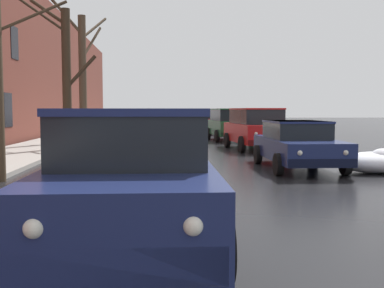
% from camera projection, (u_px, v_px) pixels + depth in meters
% --- Properties ---
extents(left_sidewalk_slab, '(3.01, 80.00, 0.13)m').
position_uv_depth(left_sidewalk_slab, '(16.00, 155.00, 16.87)').
color(left_sidewalk_slab, gray).
rests_on(left_sidewalk_slab, ground).
extents(snow_bank_along_left_kerb, '(2.13, 0.94, 0.62)m').
position_uv_depth(snow_bank_along_left_kerb, '(268.00, 136.00, 25.40)').
color(snow_bank_along_left_kerb, white).
rests_on(snow_bank_along_left_kerb, ground).
extents(snow_bank_mid_block_left, '(2.81, 1.45, 0.79)m').
position_uv_depth(snow_bank_mid_block_left, '(87.00, 137.00, 22.84)').
color(snow_bank_mid_block_left, white).
rests_on(snow_bank_mid_block_left, ground).
extents(snow_bank_near_corner_right, '(2.08, 1.35, 0.69)m').
position_uv_depth(snow_bank_near_corner_right, '(377.00, 162.00, 12.44)').
color(snow_bank_near_corner_right, white).
rests_on(snow_bank_near_corner_right, ground).
extents(snow_bank_along_right_kerb, '(1.80, 1.15, 0.87)m').
position_uv_depth(snow_bank_along_right_kerb, '(96.00, 133.00, 25.45)').
color(snow_bank_along_right_kerb, white).
rests_on(snow_bank_along_right_kerb, ground).
extents(bare_tree_mid_block, '(2.92, 2.61, 6.40)m').
position_uv_depth(bare_tree_mid_block, '(66.00, 74.00, 18.92)').
color(bare_tree_mid_block, '#382B1E').
rests_on(bare_tree_mid_block, ground).
extents(bare_tree_far_down_block, '(2.64, 2.87, 7.40)m').
position_uv_depth(bare_tree_far_down_block, '(83.00, 74.00, 22.89)').
color(bare_tree_far_down_block, '#4C3D2D').
rests_on(bare_tree_far_down_block, ground).
extents(pickup_truck_darkblue_approaching_near_lane, '(2.15, 5.32, 1.76)m').
position_uv_depth(pickup_truck_darkblue_approaching_near_lane, '(135.00, 176.00, 5.87)').
color(pickup_truck_darkblue_approaching_near_lane, navy).
rests_on(pickup_truck_darkblue_approaching_near_lane, ground).
extents(sedan_darkblue_parked_kerbside_close, '(2.06, 4.46, 1.42)m').
position_uv_depth(sedan_darkblue_parked_kerbside_close, '(297.00, 143.00, 13.38)').
color(sedan_darkblue_parked_kerbside_close, navy).
rests_on(sedan_darkblue_parked_kerbside_close, ground).
extents(suv_red_parked_kerbside_mid, '(2.37, 4.54, 1.82)m').
position_uv_depth(suv_red_parked_kerbside_mid, '(256.00, 127.00, 19.77)').
color(suv_red_parked_kerbside_mid, red).
rests_on(suv_red_parked_kerbside_mid, ground).
extents(suv_green_parked_far_down_block, '(2.34, 4.44, 1.82)m').
position_uv_depth(suv_green_parked_far_down_block, '(229.00, 123.00, 25.53)').
color(suv_green_parked_far_down_block, '#1E5633').
rests_on(suv_green_parked_far_down_block, ground).
extents(suv_maroon_queued_behind_truck, '(2.26, 4.71, 1.82)m').
position_uv_depth(suv_maroon_queued_behind_truck, '(212.00, 120.00, 33.01)').
color(suv_maroon_queued_behind_truck, maroon).
rests_on(suv_maroon_queued_behind_truck, ground).
extents(sedan_white_at_far_intersection, '(2.08, 4.20, 1.42)m').
position_uv_depth(sedan_white_at_far_intersection, '(207.00, 121.00, 40.44)').
color(sedan_white_at_far_intersection, silver).
rests_on(sedan_white_at_far_intersection, ground).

